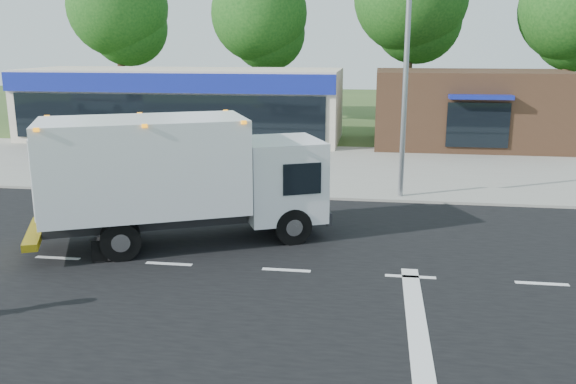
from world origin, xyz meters
name	(u,v)px	position (x,y,z in m)	size (l,w,h in m)	color
ground	(286,271)	(0.00, 0.00, 0.00)	(120.00, 120.00, 0.00)	#385123
road_asphalt	(286,270)	(0.00, 0.00, 0.00)	(60.00, 14.00, 0.02)	black
sidewalk	(318,190)	(0.00, 8.20, 0.06)	(60.00, 2.40, 0.12)	gray
parking_apron	(330,162)	(0.00, 14.00, 0.01)	(60.00, 9.00, 0.02)	gray
lane_markings	(338,295)	(1.35, -1.35, 0.02)	(55.20, 7.00, 0.01)	silver
ems_box_truck	(178,171)	(-3.26, 1.75, 2.03)	(8.25, 5.49, 3.52)	black
retail_strip_mall	(182,104)	(-9.00, 19.93, 2.01)	(18.00, 6.20, 4.00)	beige
brown_storefront	(470,108)	(7.00, 19.98, 2.00)	(10.00, 6.70, 4.00)	#382316
traffic_signal_pole	(387,58)	(2.35, 7.60, 4.92)	(3.51, 0.25, 8.00)	gray
background_trees	(336,12)	(-0.85, 28.16, 7.38)	(36.77, 7.39, 12.10)	#332114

